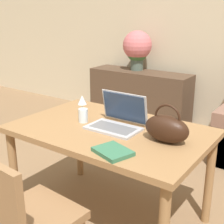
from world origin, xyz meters
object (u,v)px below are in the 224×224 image
drinking_glass (83,115)px  flower_vase (137,48)px  chair (21,216)px  wine_glass (82,101)px  handbag (167,128)px  laptop (119,118)px

drinking_glass → flower_vase: (-0.72, 1.96, 0.25)m
chair → wine_glass: size_ratio=5.70×
wine_glass → handbag: handbag is taller
chair → handbag: handbag is taller
wine_glass → chair: bearing=-69.3°
laptop → handbag: (0.38, -0.05, 0.03)m
wine_glass → flower_vase: 1.93m
drinking_glass → wine_glass: 0.20m
chair → handbag: (0.43, 0.79, 0.33)m
chair → laptop: laptop is taller
flower_vase → laptop: bearing=-62.6°
drinking_glass → wine_glass: (-0.13, 0.14, 0.05)m
chair → laptop: 0.89m
laptop → flower_vase: 2.15m
chair → drinking_glass: chair is taller
laptop → flower_vase: flower_vase is taller
laptop → handbag: 0.39m
chair → handbag: size_ratio=2.97×
laptop → flower_vase: bearing=117.4°
wine_glass → handbag: 0.79m
handbag → wine_glass: bearing=170.9°
drinking_glass → wine_glass: wine_glass is taller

